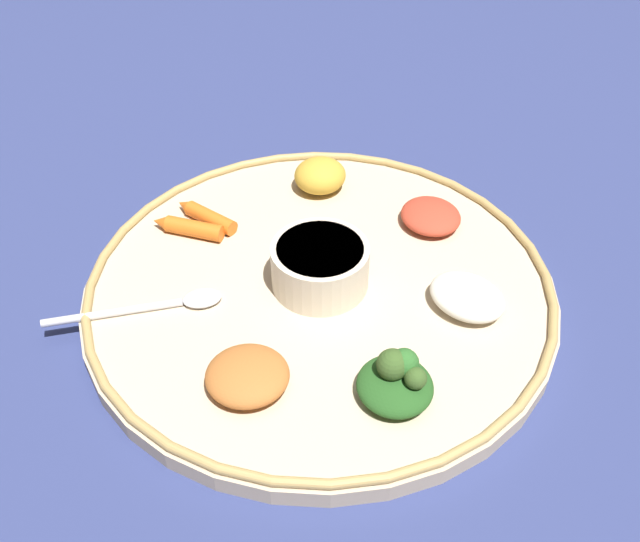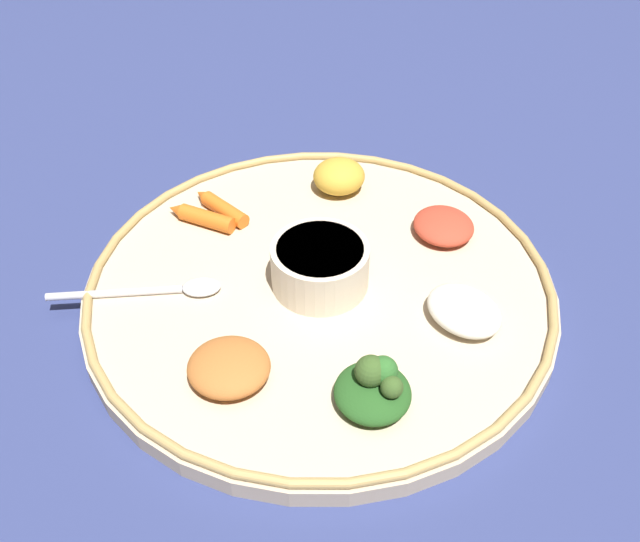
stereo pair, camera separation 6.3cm
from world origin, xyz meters
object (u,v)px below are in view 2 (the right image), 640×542
object	(u,v)px
center_bowl	(320,265)
carrot_near_spoon	(221,207)
spoon	(163,290)
carrot_outer	(201,217)
greens_pile	(376,386)

from	to	relation	value
center_bowl	carrot_near_spoon	distance (m)	0.14
center_bowl	carrot_near_spoon	bearing A→B (deg)	-152.97
spoon	carrot_outer	size ratio (longest dim) A/B	2.37
center_bowl	carrot_outer	bearing A→B (deg)	-143.39
greens_pile	carrot_near_spoon	distance (m)	0.27
carrot_near_spoon	greens_pile	bearing A→B (deg)	14.51
carrot_outer	center_bowl	bearing A→B (deg)	36.61
center_bowl	spoon	world-z (taller)	center_bowl
spoon	carrot_near_spoon	distance (m)	0.12
greens_pile	carrot_near_spoon	world-z (taller)	greens_pile
center_bowl	spoon	size ratio (longest dim) A/B	0.57
spoon	greens_pile	distance (m)	0.21
center_bowl	carrot_outer	xyz separation A→B (m)	(-0.12, -0.09, -0.01)
carrot_near_spoon	center_bowl	bearing A→B (deg)	27.03
spoon	carrot_outer	bearing A→B (deg)	150.90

